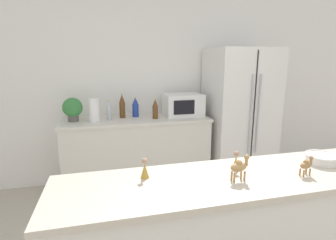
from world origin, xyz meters
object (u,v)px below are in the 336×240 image
Objects in this scene: camel_figurine at (306,165)px; back_bottle_0 at (155,109)px; back_bottle_1 at (109,110)px; camel_figurine_second at (239,166)px; paper_towel_roll at (94,110)px; wise_man_figurine_purple at (145,170)px; microwave at (183,105)px; back_bottle_3 at (135,107)px; wise_man_figurine_crimson at (236,162)px; back_bottle_2 at (122,106)px; potted_plant at (73,108)px; refrigerator at (239,116)px; fruit_bowl at (322,158)px.

back_bottle_0 is at bearing 106.05° from camel_figurine.
camel_figurine_second is (0.67, -1.90, -0.01)m from back_bottle_1.
paper_towel_roll is 1.72m from wise_man_figurine_purple.
back_bottle_0 is at bearing -166.43° from microwave.
wise_man_figurine_crimson is at bearing -78.04° from back_bottle_3.
camel_figurine is at bearing -25.84° from wise_man_figurine_crimson.
paper_towel_roll is 1.12× the size of back_bottle_1.
camel_figurine_second is at bearing -86.30° from back_bottle_0.
back_bottle_2 reaches higher than camel_figurine_second.
potted_plant reaches higher than back_bottle_0.
paper_towel_roll reaches higher than back_bottle_0.
camel_figurine_second is at bearing -70.54° from back_bottle_1.
microwave is 0.94m from back_bottle_1.
camel_figurine is at bearing -60.53° from back_bottle_1.
back_bottle_1 is at bearing 112.49° from wise_man_figurine_crimson.
back_bottle_0 is (-0.39, -0.09, -0.02)m from microwave.
refrigerator is 1.70m from back_bottle_1.
back_bottle_0 is 0.28m from back_bottle_3.
refrigerator is 14.85× the size of camel_figurine.
refrigerator reaches higher than camel_figurine_second.
paper_towel_roll is 1.28× the size of fruit_bowl.
camel_figurine is 0.95× the size of wise_man_figurine_crimson.
wise_man_figurine_purple is (0.32, -1.69, -0.07)m from paper_towel_roll.
refrigerator is at bearing 47.57° from wise_man_figurine_purple.
wise_man_figurine_crimson reaches higher than wise_man_figurine_purple.
camel_figurine is at bearing -150.51° from fruit_bowl.
paper_towel_roll is 2.32m from fruit_bowl.
refrigerator is 2.12m from potted_plant.
wise_man_figurine_purple is at bearing -113.86° from microwave.
paper_towel_roll is (0.24, -0.08, -0.02)m from potted_plant.
microwave reaches higher than camel_figurine_second.
paper_towel_roll is at bearing 123.75° from camel_figurine.
wise_man_figurine_crimson is at bearing -2.36° from wise_man_figurine_purple.
back_bottle_2 is (0.33, 0.14, 0.01)m from paper_towel_roll.
potted_plant is 0.75m from back_bottle_3.
wise_man_figurine_crimson is (0.18, -1.71, -0.05)m from back_bottle_0.
wise_man_figurine_purple is (0.15, -1.74, -0.05)m from back_bottle_1.
microwave is 1.98m from camel_figurine.
paper_towel_roll reaches higher than back_bottle_1.
back_bottle_0 is at bearing -37.66° from back_bottle_3.
refrigerator reaches higher than microwave.
camel_figurine is at bearing -12.04° from wise_man_figurine_purple.
back_bottle_0 is at bearing 95.90° from wise_man_figurine_crimson.
back_bottle_3 is 1.20× the size of fruit_bowl.
potted_plant is at bearing -173.52° from back_bottle_3.
back_bottle_2 is 1.20× the size of back_bottle_3.
back_bottle_0 reaches higher than fruit_bowl.
back_bottle_2 is (-1.53, 0.15, 0.17)m from refrigerator.
potted_plant is at bearing 177.66° from refrigerator.
back_bottle_3 is (0.17, 0.02, -0.03)m from back_bottle_2.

